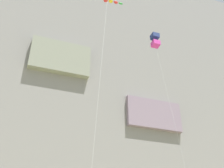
{
  "coord_description": "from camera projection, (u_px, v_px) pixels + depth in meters",
  "views": [
    {
      "loc": [
        -5.37,
        -3.48,
        3.98
      ],
      "look_at": [
        2.76,
        19.3,
        18.82
      ],
      "focal_mm": 44.06,
      "sensor_mm": 36.0,
      "label": 1
    }
  ],
  "objects": [
    {
      "name": "kite_box_near_cliff",
      "position": [
        155.0,
        41.0,
        40.55
      ],
      "size": [
        2.39,
        3.21,
        31.8
      ],
      "color": "navy",
      "rests_on": "ground"
    },
    {
      "name": "cliff_face",
      "position": [
        51.0,
        89.0,
        66.52
      ],
      "size": [
        180.0,
        23.93,
        75.31
      ],
      "color": "gray",
      "rests_on": "ground"
    },
    {
      "name": "kite_windsock_low_right",
      "position": [
        110.0,
        2.0,
        31.16
      ],
      "size": [
        4.64,
        4.52,
        28.69
      ],
      "color": "red",
      "rests_on": "ground"
    }
  ]
}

